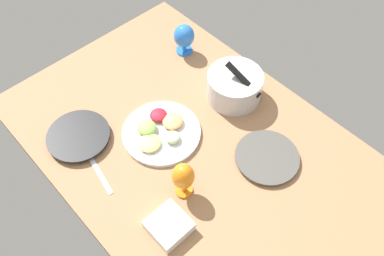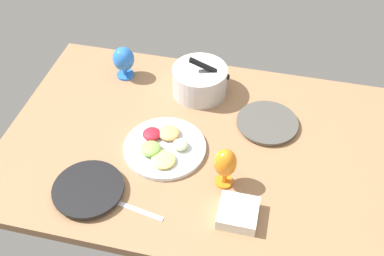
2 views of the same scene
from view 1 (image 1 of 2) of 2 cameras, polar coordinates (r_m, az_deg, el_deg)
name	(u,v)px [view 1 (image 1 of 2)]	position (r cm, az deg, el deg)	size (l,w,h in cm)	color
ground_plane	(195,148)	(162.94, 0.45, -2.93)	(160.00, 104.00, 4.00)	#99704C
dinner_plate_left	(79,137)	(168.56, -16.04, -1.20)	(25.99, 25.99, 2.72)	#4C4C51
dinner_plate_right	(267,158)	(159.75, 10.77, -4.21)	(25.59, 25.59, 2.07)	silver
mixing_bowl	(235,85)	(173.01, 6.16, 6.14)	(25.11, 24.07, 18.84)	silver
fruit_platter	(161,131)	(163.72, -4.55, -0.47)	(32.63, 32.63, 5.32)	silver
hurricane_glass_orange	(183,177)	(141.77, -1.26, -7.12)	(8.32, 8.32, 17.09)	orange
hurricane_glass_blue	(184,37)	(190.79, -1.16, 13.04)	(9.86, 9.86, 15.31)	blue
square_bowl_white	(169,225)	(142.86, -3.35, -13.86)	(13.55, 13.55, 4.78)	white
fork_by_left_plate	(101,176)	(157.70, -13.01, -6.75)	(18.00, 1.80, 0.60)	silver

